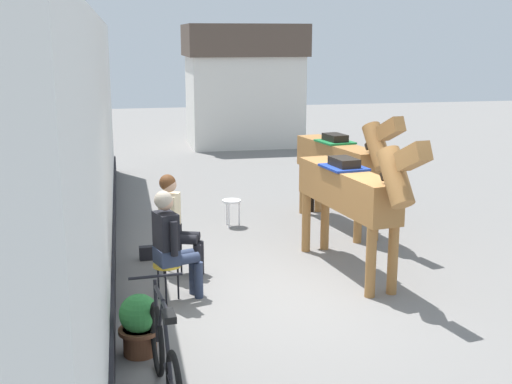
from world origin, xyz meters
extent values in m
plane|color=slate|center=(0.00, 3.00, 0.00)|extent=(40.00, 40.00, 0.00)
cube|color=white|center=(-2.55, 1.50, 1.70)|extent=(0.30, 14.00, 3.40)
cube|color=black|center=(-2.53, 1.50, 0.18)|extent=(0.34, 14.00, 0.36)
cube|color=silver|center=(1.40, 11.99, 1.30)|extent=(3.20, 2.40, 2.60)
cube|color=brown|center=(1.40, 11.99, 3.05)|extent=(3.40, 2.60, 0.90)
cylinder|color=gold|center=(-1.73, 0.05, 0.46)|extent=(0.34, 0.34, 0.03)
cylinder|color=black|center=(-1.60, 0.09, 0.22)|extent=(0.02, 0.02, 0.45)
cylinder|color=black|center=(-1.84, 0.14, 0.22)|extent=(0.02, 0.02, 0.45)
cylinder|color=black|center=(-1.76, -0.09, 0.22)|extent=(0.02, 0.02, 0.45)
cube|color=#2D3851|center=(-1.73, 0.05, 0.58)|extent=(0.33, 0.38, 0.20)
cube|color=black|center=(-1.73, 0.05, 0.90)|extent=(0.32, 0.39, 0.44)
sphere|color=tan|center=(-1.73, 0.05, 1.25)|extent=(0.20, 0.20, 0.20)
sphere|color=#B2A38E|center=(-1.75, 0.04, 1.28)|extent=(0.22, 0.22, 0.22)
cylinder|color=#2D3851|center=(-1.58, 0.18, 0.53)|extent=(0.40, 0.24, 0.13)
cylinder|color=#2D3851|center=(-1.40, 0.24, 0.23)|extent=(0.11, 0.11, 0.46)
cylinder|color=#2D3851|center=(-1.53, 0.03, 0.53)|extent=(0.40, 0.24, 0.13)
cylinder|color=#2D3851|center=(-1.35, 0.09, 0.23)|extent=(0.11, 0.11, 0.46)
cylinder|color=black|center=(-1.78, 0.24, 0.85)|extent=(0.09, 0.09, 0.42)
cylinder|color=black|center=(-1.65, -0.14, 0.85)|extent=(0.09, 0.09, 0.42)
cylinder|color=black|center=(-1.61, 0.99, 0.46)|extent=(0.34, 0.34, 0.03)
cylinder|color=black|center=(-1.48, 0.95, 0.22)|extent=(0.02, 0.02, 0.45)
cylinder|color=black|center=(-1.64, 1.13, 0.22)|extent=(0.02, 0.02, 0.45)
cylinder|color=black|center=(-1.72, 0.90, 0.22)|extent=(0.02, 0.02, 0.45)
cube|color=black|center=(-1.61, 0.99, 0.58)|extent=(0.33, 0.38, 0.20)
cube|color=beige|center=(-1.61, 0.99, 0.90)|extent=(0.32, 0.39, 0.44)
sphere|color=tan|center=(-1.61, 0.99, 1.25)|extent=(0.20, 0.20, 0.20)
sphere|color=#593319|center=(-1.63, 1.00, 1.28)|extent=(0.22, 0.22, 0.22)
cylinder|color=black|center=(-1.41, 1.01, 0.53)|extent=(0.40, 0.25, 0.13)
cylinder|color=black|center=(-1.23, 0.95, 0.23)|extent=(0.11, 0.11, 0.46)
cylinder|color=black|center=(-1.46, 0.86, 0.53)|extent=(0.40, 0.25, 0.13)
cylinder|color=black|center=(-1.28, 0.79, 0.23)|extent=(0.11, 0.11, 0.46)
cylinder|color=beige|center=(-1.53, 1.18, 0.85)|extent=(0.09, 0.09, 0.42)
cylinder|color=beige|center=(-1.66, 0.80, 0.85)|extent=(0.09, 0.09, 0.42)
cube|color=#9E6B38|center=(0.75, 0.69, 1.16)|extent=(0.76, 2.24, 0.52)
cylinder|color=#9E6B38|center=(1.05, -0.25, 0.45)|extent=(0.13, 0.13, 0.90)
cylinder|color=#9E6B38|center=(0.74, -0.30, 0.45)|extent=(0.13, 0.13, 0.90)
cylinder|color=#9E6B38|center=(0.76, 1.66, 0.45)|extent=(0.13, 0.13, 0.90)
cylinder|color=#9E6B38|center=(0.45, 1.62, 0.45)|extent=(0.13, 0.13, 0.90)
cylinder|color=#9E6B38|center=(0.93, -0.49, 1.55)|extent=(0.37, 0.67, 0.73)
cube|color=#9E6B38|center=(0.98, -0.83, 1.86)|extent=(0.26, 0.55, 0.40)
cube|color=black|center=(0.92, -0.47, 1.69)|extent=(0.13, 0.63, 0.48)
cylinder|color=black|center=(0.58, 1.82, 0.89)|extent=(0.11, 0.11, 0.65)
cube|color=navy|center=(0.73, 0.79, 1.44)|extent=(0.58, 0.67, 0.03)
cube|color=black|center=(0.73, 0.79, 1.51)|extent=(0.34, 0.48, 0.12)
cube|color=#9E6B38|center=(1.33, 2.88, 1.16)|extent=(0.85, 2.24, 0.52)
cylinder|color=#9E6B38|center=(1.67, 1.94, 0.45)|extent=(0.13, 0.13, 0.90)
cylinder|color=#9E6B38|center=(1.36, 1.88, 0.45)|extent=(0.13, 0.13, 0.90)
cylinder|color=#9E6B38|center=(1.30, 3.85, 0.45)|extent=(0.13, 0.13, 0.90)
cylinder|color=#9E6B38|center=(1.00, 3.79, 0.45)|extent=(0.13, 0.13, 0.90)
cylinder|color=#9E6B38|center=(1.56, 1.70, 1.55)|extent=(0.39, 0.67, 0.73)
cube|color=#9E6B38|center=(1.62, 1.36, 1.86)|extent=(0.28, 0.55, 0.40)
cube|color=black|center=(1.55, 1.72, 1.69)|extent=(0.16, 0.63, 0.48)
cylinder|color=black|center=(1.12, 3.99, 0.89)|extent=(0.12, 0.12, 0.65)
cube|color=#197238|center=(1.31, 2.97, 1.44)|extent=(0.60, 0.68, 0.03)
cube|color=black|center=(1.31, 2.97, 1.51)|extent=(0.36, 0.48, 0.12)
cylinder|color=brown|center=(-2.11, -1.30, 0.14)|extent=(0.34, 0.34, 0.28)
cylinder|color=brown|center=(-2.11, -1.30, 0.26)|extent=(0.43, 0.43, 0.04)
sphere|color=#2D7A38|center=(-2.11, -1.30, 0.44)|extent=(0.40, 0.40, 0.40)
torus|color=black|center=(-1.96, -1.75, 0.36)|extent=(0.11, 0.71, 0.71)
cylinder|color=black|center=(-1.93, -2.03, 0.67)|extent=(0.08, 0.50, 0.60)
cylinder|color=black|center=(-1.90, -2.43, 0.64)|extent=(0.06, 0.36, 0.55)
cylinder|color=black|center=(-1.92, -2.20, 0.93)|extent=(0.10, 0.80, 0.09)
cylinder|color=black|center=(-1.89, -2.53, 0.37)|extent=(0.08, 0.53, 0.06)
cylinder|color=black|center=(-1.95, -1.77, 0.66)|extent=(0.04, 0.09, 0.60)
cylinder|color=black|center=(-1.95, -1.80, 1.01)|extent=(0.50, 0.07, 0.03)
cube|color=black|center=(-1.89, -2.59, 0.95)|extent=(0.12, 0.21, 0.06)
cylinder|color=white|center=(-0.42, 3.18, 0.45)|extent=(0.32, 0.32, 0.03)
cylinder|color=silver|center=(-0.29, 3.18, 0.22)|extent=(0.02, 0.02, 0.43)
cylinder|color=silver|center=(-0.49, 3.30, 0.22)|extent=(0.02, 0.02, 0.43)
cylinder|color=silver|center=(-0.49, 3.07, 0.22)|extent=(0.02, 0.02, 0.43)
cube|color=black|center=(-1.88, 1.69, 0.10)|extent=(0.29, 0.14, 0.20)
camera|label=1|loc=(-2.20, -7.72, 3.16)|focal=47.18mm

